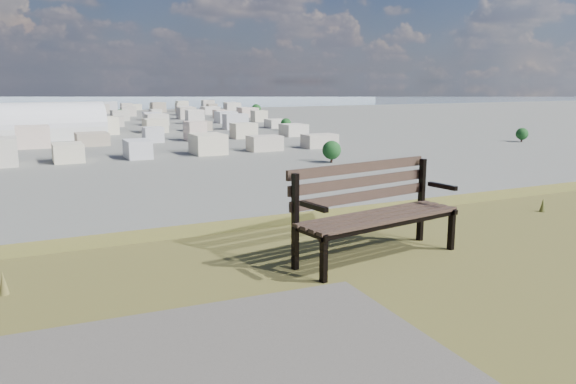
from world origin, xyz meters
TOP-DOWN VIEW (x-y plane):
  - park_bench at (-0.70, 2.56)m, footprint 1.78×0.82m
  - arena at (6.89, 283.02)m, footprint 54.35×24.33m
  - city_blocks at (0.00, 394.44)m, footprint 395.00×361.00m
  - bay_water at (0.00, 900.00)m, footprint 2400.00×700.00m

SIDE VIEW (x-z plane):
  - bay_water at x=0.00m, z-range -0.06..0.06m
  - city_blocks at x=0.00m, z-range 0.00..7.00m
  - arena at x=6.89m, z-range -5.99..16.67m
  - park_bench at x=-0.70m, z-range 25.06..25.96m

